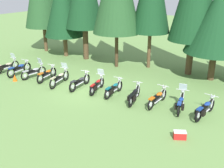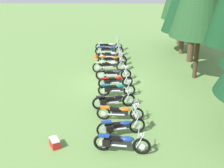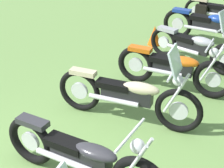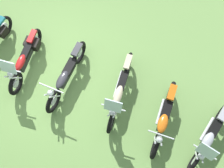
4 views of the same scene
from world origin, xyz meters
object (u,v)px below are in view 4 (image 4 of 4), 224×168
motorcycle_2 (209,137)px  motorcycle_5 (66,75)px  motorcycle_4 (120,91)px  motorcycle_6 (25,58)px  motorcycle_3 (163,118)px

motorcycle_2 → motorcycle_5: motorcycle_2 is taller
motorcycle_4 → motorcycle_6: size_ratio=1.12×
motorcycle_3 → motorcycle_4: size_ratio=0.92×
motorcycle_4 → motorcycle_5: (1.56, 0.26, -0.05)m
motorcycle_3 → motorcycle_5: motorcycle_3 is taller
motorcycle_2 → motorcycle_4: 2.60m
motorcycle_3 → motorcycle_6: (4.25, 0.22, 0.00)m
motorcycle_2 → motorcycle_3: (1.23, 0.09, -0.00)m
motorcycle_3 → motorcycle_4: bearing=-104.3°
motorcycle_2 → motorcycle_3: bearing=-78.4°
motorcycle_3 → motorcycle_6: 4.26m
motorcycle_4 → motorcycle_5: motorcycle_4 is taller
motorcycle_3 → motorcycle_5: bearing=-96.1°
motorcycle_5 → motorcycle_3: bearing=87.8°
motorcycle_6 → motorcycle_3: bearing=81.0°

